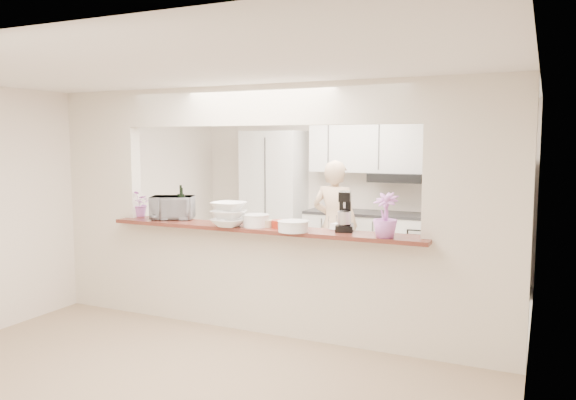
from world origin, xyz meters
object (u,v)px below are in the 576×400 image
Objects in this scene: person at (335,226)px; toaster_oven at (172,208)px; refrigerator at (498,226)px; stand_mixer at (345,213)px.

toaster_oven is at bearing 58.07° from person.
refrigerator is 3.72× the size of toaster_oven.
person is at bearing 30.31° from toaster_oven.
person is (-0.74, 1.78, -0.41)m from stand_mixer.
person is at bearing 112.69° from stand_mixer.
toaster_oven is 2.00m from stand_mixer.
toaster_oven is 2.22m from person.
stand_mixer is (2.00, 0.01, 0.04)m from toaster_oven.
refrigerator is 4.14m from toaster_oven.
toaster_oven is at bearing -140.91° from refrigerator.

